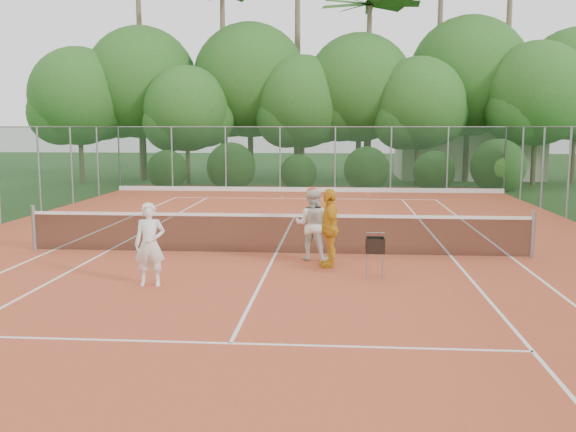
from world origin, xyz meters
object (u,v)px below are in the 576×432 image
Objects in this scene: player_white at (150,244)px; player_yellow at (329,228)px; player_center_grp at (312,224)px; ball_hopper at (375,246)px.

player_yellow is at bearing 23.93° from player_white.
ball_hopper is (1.33, -1.67, -0.17)m from player_center_grp.
player_white is 0.96× the size of player_center_grp.
player_center_grp is 2.14m from ball_hopper.
player_white is at bearing -69.67° from player_yellow.
ball_hopper is at bearing 33.49° from player_yellow.
player_yellow is 2.08× the size of ball_hopper.
player_center_grp reaches higher than player_white.
player_yellow reaches higher than player_center_grp.
player_white is 3.96m from player_center_grp.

